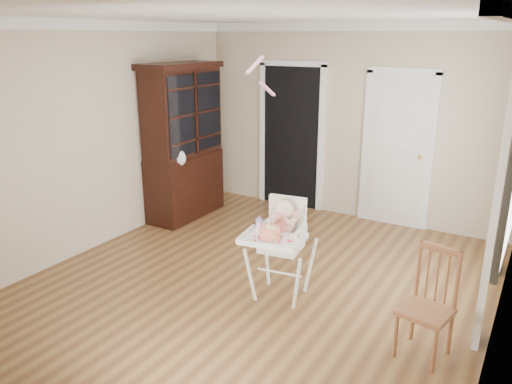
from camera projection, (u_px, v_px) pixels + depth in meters
The scene contains 16 objects.
floor at pixel (259, 282), 5.33m from camera, with size 5.00×5.00×0.00m, color brown.
ceiling at pixel (260, 15), 4.52m from camera, with size 5.00×5.00×0.00m, color white.
wall_back at pixel (350, 123), 6.98m from camera, with size 4.50×4.50×0.00m, color beige.
wall_left at pixel (99, 137), 6.02m from camera, with size 5.00×5.00×0.00m, color beige.
wall_right at pixel (512, 196), 3.83m from camera, with size 5.00×5.00×0.00m, color beige.
crown_molding at pixel (260, 22), 4.54m from camera, with size 4.50×5.00×0.12m, color white, non-canonical shape.
doorway at pixel (291, 134), 7.48m from camera, with size 1.06×0.05×2.22m.
closet_door at pixel (397, 152), 6.72m from camera, with size 0.96×0.09×2.13m.
window_right at pixel (510, 178), 4.54m from camera, with size 0.13×1.84×2.30m.
high_chair at pixel (281, 238), 4.87m from camera, with size 0.67×0.80×1.03m.
baby at pixel (283, 223), 4.85m from camera, with size 0.32×0.23×0.45m.
cake at pixel (270, 233), 4.64m from camera, with size 0.24×0.24×0.11m.
sippy_cup at pixel (259, 225), 4.80m from camera, with size 0.07×0.07×0.16m.
china_cabinet at pixel (183, 142), 7.02m from camera, with size 0.57×1.29×2.18m.
dining_chair at pixel (427, 307), 4.02m from camera, with size 0.44×0.44×0.93m.
streamer at pixel (255, 65), 4.76m from camera, with size 0.03×0.50×0.02m, color pink, non-canonical shape.
Camera 1 is at (2.42, -4.14, 2.53)m, focal length 35.00 mm.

